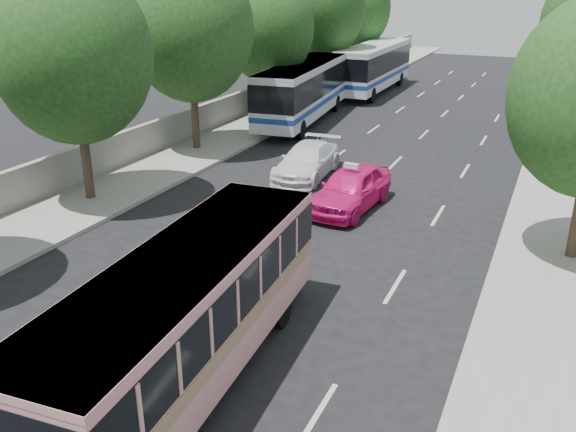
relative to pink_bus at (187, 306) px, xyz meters
The scene contains 15 objects.
ground 3.04m from the pink_bus, 122.55° to the left, with size 120.00×120.00×0.00m, color black.
sidewalk_left 24.18m from the pink_bus, 113.98° to the left, with size 4.00×90.00×0.15m, color #9E998E.
sidewalk_right 23.25m from the pink_bus, 71.91° to the left, with size 4.00×90.00×0.12m, color #9E998E.
low_wall 24.92m from the pink_bus, 117.76° to the left, with size 0.30×90.00×1.50m, color #9E998E.
tree_left_b 13.19m from the pink_bus, 140.63° to the left, with size 5.70×5.70×8.88m.
tree_left_c 19.29m from the pink_bus, 121.84° to the left, with size 6.00×6.00×9.35m.
tree_left_d 26.19m from the pink_bus, 112.28° to the left, with size 5.52×5.52×8.60m.
tree_left_e 33.74m from the pink_bus, 106.91° to the left, with size 6.30×6.30×9.82m.
tree_left_f 41.40m from the pink_bus, 103.94° to the left, with size 5.88×5.88×9.16m.
pink_bus is the anchor object (origin of this frame).
pink_taxi 11.45m from the pink_bus, 91.51° to the left, with size 1.88×4.67×1.59m, color #E51378.
white_pickup 14.77m from the pink_bus, 102.95° to the left, with size 1.96×4.83×1.40m, color white.
tour_coach_front 25.28m from the pink_bus, 107.49° to the left, with size 3.68×11.70×3.44m.
tour_coach_rear 36.13m from the pink_bus, 100.73° to the left, with size 2.60×11.66×3.48m.
taxi_roof_sign 11.40m from the pink_bus, 91.51° to the left, with size 0.55×0.18×0.18m, color silver.
Camera 1 is at (7.74, -11.21, 8.21)m, focal length 38.00 mm.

